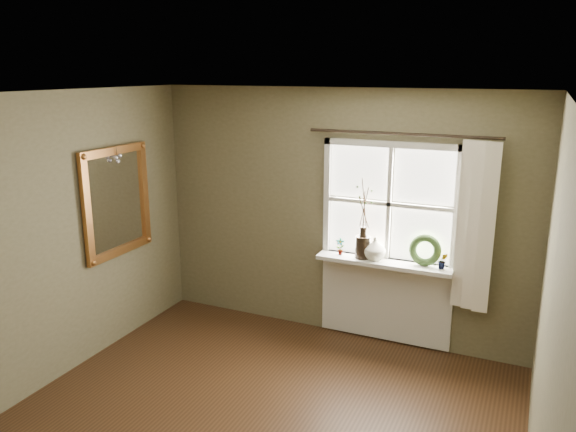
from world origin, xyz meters
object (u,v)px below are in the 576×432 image
Objects in this scene: cream_vase at (375,248)px; wreath at (425,253)px; dark_jug at (363,247)px; gilt_mirror at (117,201)px.

wreath reaches higher than cream_vase.
dark_jug is 0.98× the size of cream_vase.
wreath is at bearing 4.68° from cream_vase.
wreath is at bearing 3.73° from dark_jug.
wreath is at bearing 18.56° from gilt_mirror.
wreath is (0.61, 0.04, 0.01)m from dark_jug.
gilt_mirror is (-2.29, -0.93, 0.46)m from dark_jug.
cream_vase is 2.63m from gilt_mirror.
cream_vase is at bearing 21.16° from gilt_mirror.
gilt_mirror is (-2.90, -0.97, 0.45)m from wreath.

